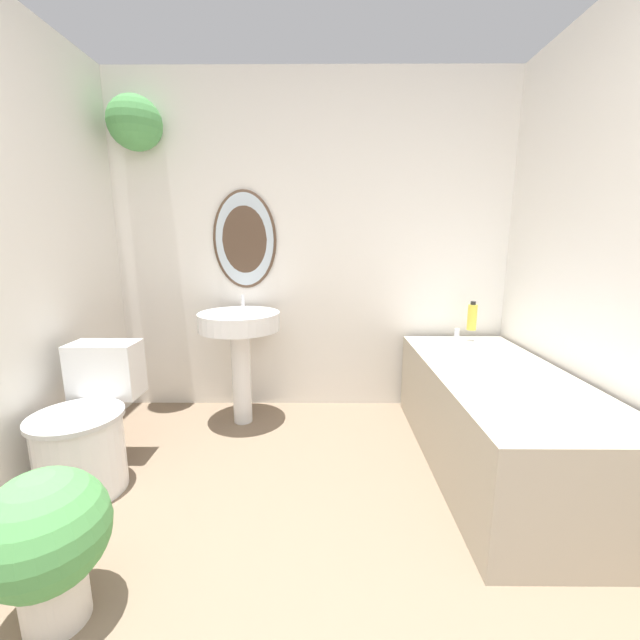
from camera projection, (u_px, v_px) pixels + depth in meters
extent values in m
cube|color=silver|center=(312.00, 248.00, 2.86)|extent=(2.95, 0.06, 2.40)
ellipsoid|color=#4C3828|center=(245.00, 240.00, 2.81)|extent=(0.46, 0.02, 0.70)
ellipsoid|color=silver|center=(245.00, 240.00, 2.80)|extent=(0.42, 0.01, 0.66)
cylinder|color=silver|center=(134.00, 110.00, 2.56)|extent=(0.16, 0.16, 0.09)
sphere|color=#4C934C|center=(135.00, 123.00, 2.58)|extent=(0.35, 0.35, 0.35)
cylinder|color=white|center=(81.00, 455.00, 1.96)|extent=(0.41, 0.41, 0.39)
cylinder|color=silver|center=(76.00, 417.00, 1.92)|extent=(0.44, 0.44, 0.02)
cube|color=white|center=(106.00, 369.00, 2.19)|extent=(0.36, 0.20, 0.31)
cylinder|color=white|center=(242.00, 376.00, 2.70)|extent=(0.13, 0.13, 0.66)
cylinder|color=white|center=(239.00, 321.00, 2.63)|extent=(0.54, 0.54, 0.12)
cylinder|color=silver|center=(243.00, 302.00, 2.75)|extent=(0.02, 0.02, 0.10)
cube|color=#B2A893|center=(495.00, 419.00, 2.17)|extent=(0.72, 1.61, 0.55)
cube|color=white|center=(500.00, 375.00, 2.12)|extent=(0.62, 1.51, 0.04)
cylinder|color=silver|center=(457.00, 334.00, 2.80)|extent=(0.04, 0.04, 0.08)
cylinder|color=gold|center=(472.00, 317.00, 2.74)|extent=(0.06, 0.06, 0.18)
cylinder|color=black|center=(473.00, 303.00, 2.72)|extent=(0.03, 0.03, 0.02)
cylinder|color=silver|center=(56.00, 598.00, 1.30)|extent=(0.20, 0.20, 0.18)
sphere|color=#4C934C|center=(45.00, 531.00, 1.25)|extent=(0.39, 0.39, 0.39)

